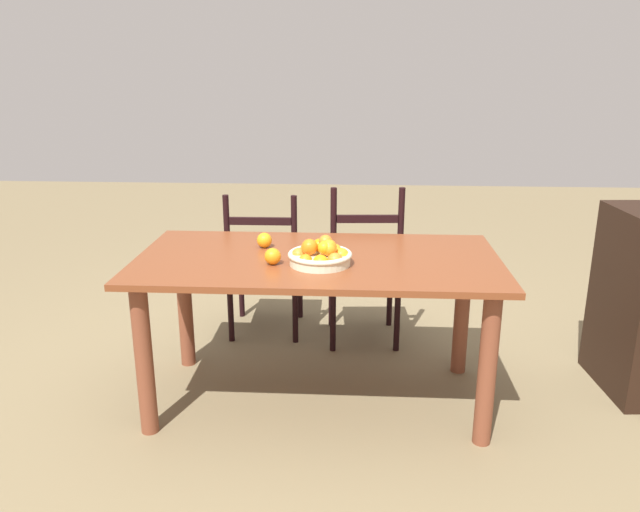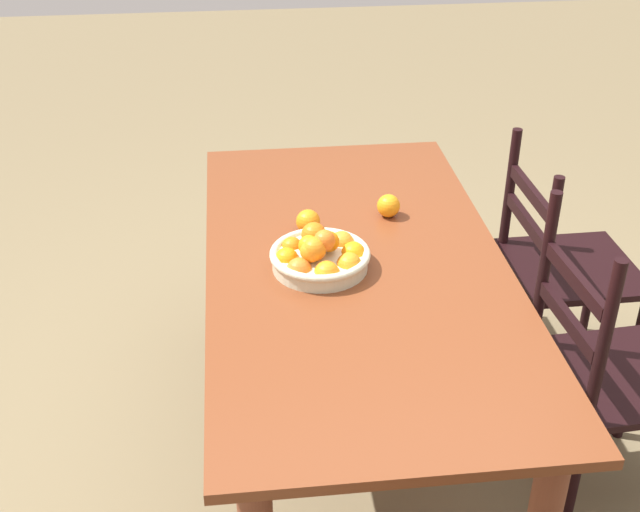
{
  "view_description": "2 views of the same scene",
  "coord_description": "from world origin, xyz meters",
  "views": [
    {
      "loc": [
        0.18,
        -2.83,
        1.65
      ],
      "look_at": [
        0.02,
        -0.11,
        0.8
      ],
      "focal_mm": 34.74,
      "sensor_mm": 36.0,
      "label": 1
    },
    {
      "loc": [
        2.08,
        -0.35,
        2.05
      ],
      "look_at": [
        0.02,
        -0.11,
        0.8
      ],
      "focal_mm": 46.29,
      "sensor_mm": 36.0,
      "label": 2
    }
  ],
  "objects": [
    {
      "name": "orange_loose_1",
      "position": [
        -0.2,
        -0.13,
        0.8
      ],
      "size": [
        0.08,
        0.08,
        0.08
      ],
      "primitive_type": "sphere",
      "color": "orange",
      "rests_on": "dining_table"
    },
    {
      "name": "fruit_bowl",
      "position": [
        0.02,
        -0.11,
        0.81
      ],
      "size": [
        0.3,
        0.3,
        0.14
      ],
      "color": "beige",
      "rests_on": "dining_table"
    },
    {
      "name": "ground_plane",
      "position": [
        0.0,
        0.0,
        0.0
      ],
      "size": [
        12.0,
        12.0,
        0.0
      ],
      "primitive_type": "plane",
      "color": "#766647"
    },
    {
      "name": "orange_loose_0",
      "position": [
        -0.28,
        0.15,
        0.8
      ],
      "size": [
        0.08,
        0.08,
        0.08
      ],
      "primitive_type": "sphere",
      "color": "orange",
      "rests_on": "dining_table"
    },
    {
      "name": "chair_near_window",
      "position": [
        0.24,
        0.72,
        0.46
      ],
      "size": [
        0.47,
        0.47,
        0.99
      ],
      "rotation": [
        0.0,
        0.0,
        3.21
      ],
      "color": "black",
      "rests_on": "ground"
    },
    {
      "name": "chair_by_cabinet",
      "position": [
        -0.38,
        0.83,
        0.45
      ],
      "size": [
        0.46,
        0.46,
        0.93
      ],
      "rotation": [
        0.0,
        0.0,
        3.16
      ],
      "color": "black",
      "rests_on": "ground"
    },
    {
      "name": "dining_table",
      "position": [
        0.0,
        0.0,
        0.64
      ],
      "size": [
        1.74,
        0.9,
        0.76
      ],
      "color": "brown",
      "rests_on": "ground"
    }
  ]
}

